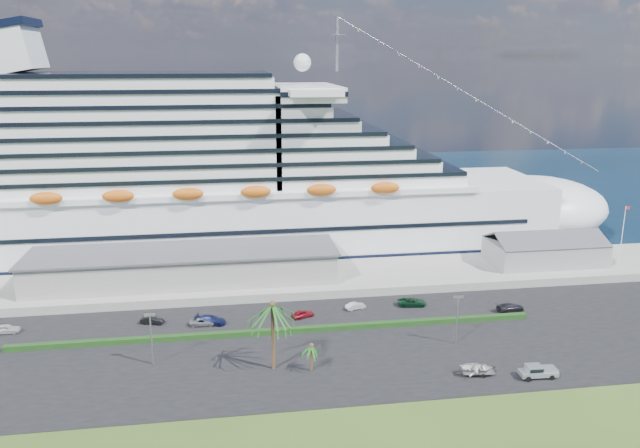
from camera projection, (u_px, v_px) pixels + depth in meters
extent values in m
plane|color=#33501A|center=(344.00, 377.00, 91.15)|extent=(420.00, 420.00, 0.00)
cube|color=black|center=(332.00, 344.00, 101.64)|extent=(140.00, 38.00, 0.12)
cube|color=gray|center=(308.00, 278.00, 129.10)|extent=(240.00, 20.00, 1.80)
cube|color=black|center=(274.00, 192.00, 215.25)|extent=(420.00, 160.00, 0.02)
cube|color=silver|center=(211.00, 220.00, 147.28)|extent=(160.00, 30.00, 16.00)
ellipsoid|color=silver|center=(529.00, 208.00, 158.79)|extent=(40.00, 30.00, 16.00)
cube|color=black|center=(212.00, 247.00, 149.06)|extent=(164.00, 30.60, 2.40)
cube|color=silver|center=(153.00, 129.00, 139.92)|extent=(128.00, 26.00, 24.80)
cube|color=silver|center=(306.00, 92.00, 142.89)|extent=(14.00, 38.00, 3.20)
cube|color=silver|center=(11.00, 48.00, 131.35)|extent=(11.58, 14.00, 11.58)
cylinder|color=gray|center=(337.00, 44.00, 141.16)|extent=(0.70, 0.70, 12.00)
ellipsoid|color=#C35612|center=(188.00, 194.00, 129.07)|extent=(90.00, 2.40, 2.60)
ellipsoid|color=#C35612|center=(195.00, 168.00, 159.23)|extent=(90.00, 2.40, 2.60)
cube|color=black|center=(211.00, 216.00, 147.07)|extent=(144.00, 30.40, 0.90)
cube|color=gray|center=(184.00, 266.00, 124.49)|extent=(60.00, 14.00, 6.00)
cube|color=#4C4C54|center=(183.00, 252.00, 123.68)|extent=(61.00, 15.00, 0.40)
cube|color=gray|center=(545.00, 252.00, 135.72)|extent=(24.00, 12.00, 4.80)
cube|color=#4C4C54|center=(553.00, 240.00, 131.92)|extent=(24.00, 6.31, 2.74)
cube|color=#4C4C54|center=(539.00, 232.00, 137.64)|extent=(24.00, 6.31, 2.74)
cylinder|color=silver|center=(623.00, 233.00, 137.37)|extent=(0.16, 0.16, 12.00)
cube|color=red|center=(628.00, 208.00, 135.98)|extent=(1.00, 0.04, 0.70)
cube|color=#173210|center=(280.00, 331.00, 105.13)|extent=(88.00, 1.10, 0.90)
cylinder|color=gray|center=(152.00, 340.00, 93.69)|extent=(0.24, 0.24, 8.00)
cube|color=gray|center=(150.00, 315.00, 92.62)|extent=(1.60, 0.35, 0.35)
cylinder|color=gray|center=(457.00, 321.00, 100.59)|extent=(0.24, 0.24, 8.00)
cube|color=gray|center=(458.00, 297.00, 99.52)|extent=(1.60, 0.35, 0.35)
cylinder|color=#47301E|center=(273.00, 337.00, 92.16)|extent=(0.54, 0.54, 10.50)
sphere|color=#47301E|center=(272.00, 304.00, 90.79)|extent=(0.98, 0.98, 0.98)
cylinder|color=#47301E|center=(311.00, 358.00, 92.34)|extent=(0.35, 0.35, 4.20)
sphere|color=#47301E|center=(311.00, 346.00, 91.80)|extent=(0.73, 0.73, 0.73)
imported|color=silver|center=(6.00, 329.00, 105.22)|extent=(4.49, 1.89, 1.52)
imported|color=black|center=(152.00, 320.00, 108.90)|extent=(4.20, 2.32, 1.31)
imported|color=gray|center=(203.00, 322.00, 108.38)|extent=(4.64, 2.28, 1.27)
imported|color=#141B49|center=(211.00, 320.00, 108.79)|extent=(5.79, 3.80, 1.56)
imported|color=maroon|center=(303.00, 314.00, 111.52)|extent=(4.44, 3.15, 1.41)
imported|color=silver|center=(356.00, 306.00, 115.25)|extent=(4.06, 2.40, 1.26)
imported|color=#0C321A|center=(412.00, 302.00, 116.79)|extent=(5.62, 3.21, 1.48)
imported|color=black|center=(510.00, 307.00, 114.33)|extent=(5.33, 2.63, 1.49)
cylinder|color=black|center=(529.00, 379.00, 89.57)|extent=(0.82, 0.32, 0.81)
cylinder|color=black|center=(522.00, 373.00, 91.40)|extent=(0.82, 0.32, 0.81)
cylinder|color=black|center=(552.00, 377.00, 90.08)|extent=(0.82, 0.32, 0.81)
cylinder|color=black|center=(545.00, 371.00, 91.91)|extent=(0.82, 0.32, 0.81)
cube|color=silver|center=(538.00, 373.00, 90.67)|extent=(5.55, 2.27, 0.71)
cube|color=silver|center=(548.00, 369.00, 90.78)|extent=(2.51, 2.08, 0.56)
cube|color=silver|center=(534.00, 369.00, 90.38)|extent=(2.31, 2.02, 0.96)
cube|color=black|center=(534.00, 368.00, 90.36)|extent=(2.11, 2.06, 0.56)
cube|color=silver|center=(523.00, 373.00, 90.28)|extent=(1.00, 1.96, 0.35)
cube|color=gray|center=(478.00, 372.00, 91.34)|extent=(4.85, 2.28, 0.12)
cylinder|color=gray|center=(464.00, 373.00, 91.04)|extent=(2.23, 0.35, 0.08)
cylinder|color=black|center=(483.00, 376.00, 90.59)|extent=(0.67, 0.30, 0.65)
cylinder|color=black|center=(478.00, 370.00, 92.34)|extent=(0.67, 0.30, 0.65)
imported|color=silver|center=(478.00, 368.00, 91.19)|extent=(5.56, 4.27, 1.07)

